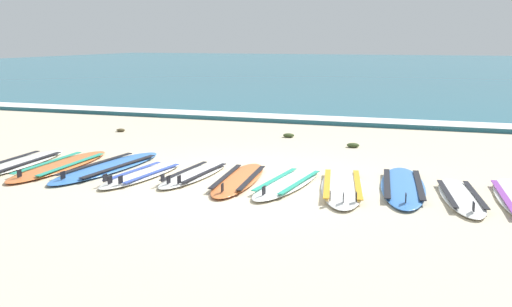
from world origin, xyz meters
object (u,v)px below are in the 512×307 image
surfboard_0 (18,164)px  surfboard_8 (403,186)px  surfboard_9 (461,196)px  surfboard_4 (195,174)px  surfboard_6 (288,183)px  surfboard_5 (239,179)px  surfboard_1 (60,165)px  surfboard_7 (342,186)px  surfboard_3 (143,174)px  surfboard_2 (108,167)px

surfboard_0 → surfboard_8: (6.08, 0.47, -0.00)m
surfboard_9 → surfboard_8: bearing=157.6°
surfboard_4 → surfboard_6: same height
surfboard_5 → surfboard_6: (0.73, 0.01, 0.00)m
surfboard_6 → surfboard_8: same height
surfboard_1 → surfboard_7: 4.53m
surfboard_6 → surfboard_8: (1.56, 0.33, -0.00)m
surfboard_0 → surfboard_7: bearing=2.2°
surfboard_0 → surfboard_3: same height
surfboard_3 → surfboard_4: size_ratio=1.02×
surfboard_3 → surfboard_9: same height
surfboard_2 → surfboard_8: (4.53, 0.23, 0.00)m
surfboard_5 → surfboard_9: same height
surfboard_4 → surfboard_8: bearing=4.7°
surfboard_4 → surfboard_5: (0.74, -0.09, -0.00)m
surfboard_3 → surfboard_5: size_ratio=0.91×
surfboard_4 → surfboard_7: size_ratio=0.82×
surfboard_5 → surfboard_7: size_ratio=0.91×
surfboard_4 → surfboard_6: 1.47m
surfboard_7 → surfboard_5: bearing=-177.4°
surfboard_4 → surfboard_9: bearing=-1.0°
surfboard_4 → surfboard_7: bearing=-0.6°
surfboard_8 → surfboard_6: bearing=-168.1°
surfboard_8 → surfboard_0: bearing=-175.6°
surfboard_2 → surfboard_7: size_ratio=1.10×
surfboard_3 → surfboard_7: size_ratio=0.83×
surfboard_0 → surfboard_8: bearing=4.4°
surfboard_6 → surfboard_9: (2.31, 0.02, 0.00)m
surfboard_5 → surfboard_0: bearing=-178.0°
surfboard_6 → surfboard_8: size_ratio=0.87×
surfboard_3 → surfboard_7: same height
surfboard_1 → surfboard_2: 0.80m
surfboard_8 → surfboard_7: bearing=-161.3°
surfboard_0 → surfboard_6: bearing=1.8°
surfboard_8 → surfboard_9: bearing=-22.4°
surfboard_0 → surfboard_3: 2.32m
surfboard_0 → surfboard_6: (4.52, 0.14, 0.00)m
surfboard_0 → surfboard_4: size_ratio=1.23×
surfboard_2 → surfboard_1: bearing=-169.9°
surfboard_2 → surfboard_9: size_ratio=1.32×
surfboard_3 → surfboard_9: (4.51, 0.20, -0.00)m
surfboard_1 → surfboard_2: size_ratio=0.95×
surfboard_1 → surfboard_9: bearing=0.5°
surfboard_1 → surfboard_7: bearing=1.3°
surfboard_5 → surfboard_2: bearing=177.2°
surfboard_5 → surfboard_9: 3.04m
surfboard_1 → surfboard_8: (5.33, 0.37, 0.00)m
surfboard_1 → surfboard_5: 3.04m
surfboard_4 → surfboard_8: same height
surfboard_0 → surfboard_3: size_ratio=1.21×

